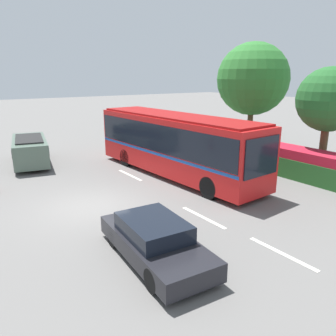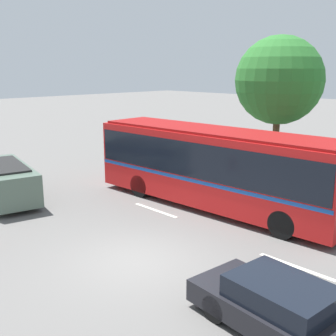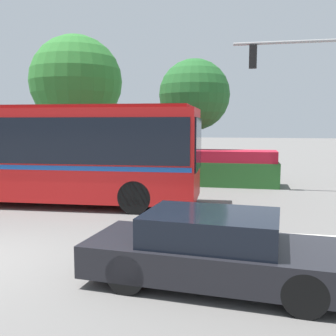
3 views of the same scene
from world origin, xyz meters
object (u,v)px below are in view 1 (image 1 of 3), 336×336
Objects in this scene: sedan_foreground at (155,240)px; street_tree_left at (253,79)px; street_tree_centre at (329,100)px; city_bus at (175,141)px; suv_left_lane at (30,149)px.

street_tree_left reaches higher than sedan_foreground.
street_tree_centre is at bearing 104.54° from sedan_foreground.
city_bus is 1.97× the size of street_tree_centre.
street_tree_left is at bearing 84.05° from suv_left_lane.
street_tree_left is at bearing 163.77° from street_tree_centre.
sedan_foreground is at bearing 12.81° from suv_left_lane.
suv_left_lane is at bearing -142.56° from city_bus.
city_bus is 2.14× the size of suv_left_lane.
city_bus is 2.49× the size of sedan_foreground.
street_tree_left is (4.59, 14.23, 4.00)m from suv_left_lane.
sedan_foreground is 0.60× the size of street_tree_left.
sedan_foreground is 0.79× the size of street_tree_centre.
street_tree_left is at bearing 127.24° from sedan_foreground.
street_tree_centre reaches higher than suv_left_lane.
city_bus is 9.00m from suv_left_lane.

